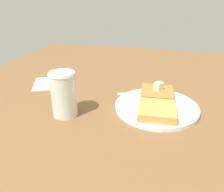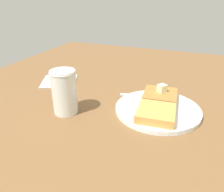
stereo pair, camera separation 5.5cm
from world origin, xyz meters
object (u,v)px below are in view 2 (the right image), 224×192
(syrup_jar, at_px, (65,94))
(napkin, at_px, (59,81))
(fork, at_px, (151,96))
(plate, at_px, (158,109))

(syrup_jar, distance_m, napkin, 0.23)
(fork, height_order, syrup_jar, syrup_jar)
(fork, height_order, napkin, fork)
(fork, bearing_deg, syrup_jar, -51.81)
(syrup_jar, bearing_deg, napkin, -141.66)
(fork, distance_m, syrup_jar, 0.25)
(plate, xyz_separation_m, syrup_jar, (0.09, -0.22, 0.05))
(plate, bearing_deg, napkin, -103.15)
(plate, distance_m, napkin, 0.37)
(fork, bearing_deg, napkin, -93.93)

